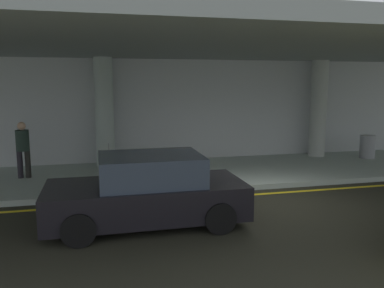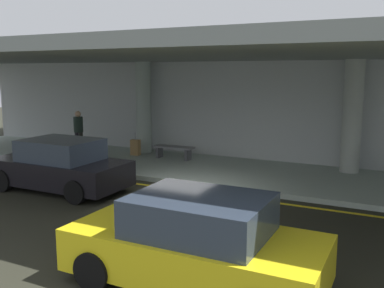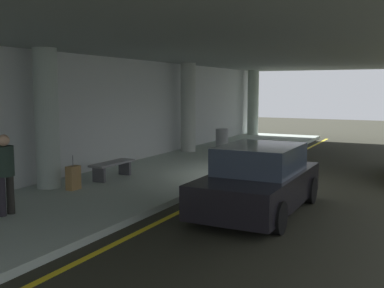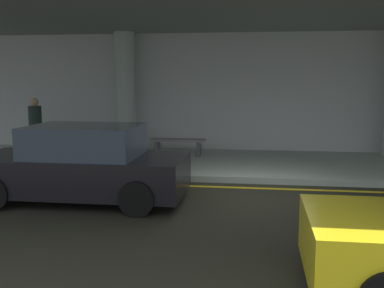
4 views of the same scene
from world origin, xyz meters
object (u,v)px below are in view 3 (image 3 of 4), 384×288
at_px(support_column_center, 253,103).
at_px(suitcase_upright_primary, 73,178).
at_px(support_column_left_mid, 188,108).
at_px(traveler_with_luggage, 5,169).
at_px(bench_metal, 112,166).
at_px(trash_bin_steel, 222,138).
at_px(car_black, 259,181).
at_px(support_column_far_left, 47,119).

distance_m(support_column_center, suitcase_upright_primary, 16.01).
bearing_deg(support_column_left_mid, suitcase_upright_primary, -174.49).
height_order(traveler_with_luggage, bench_metal, traveler_with_luggage).
relative_size(support_column_center, trash_bin_steel, 4.29).
height_order(support_column_center, bench_metal, support_column_center).
relative_size(car_black, traveler_with_luggage, 2.44).
relative_size(support_column_left_mid, support_column_center, 1.00).
bearing_deg(car_black, bench_metal, -102.95).
bearing_deg(car_black, support_column_left_mid, -143.09).
relative_size(support_column_left_mid, suitcase_upright_primary, 4.06).
height_order(support_column_far_left, support_column_left_mid, same).
bearing_deg(trash_bin_steel, suitcase_upright_primary, 179.58).
bearing_deg(support_column_center, car_black, -159.96).
xyz_separation_m(support_column_left_mid, bench_metal, (-6.22, -0.74, -1.47)).
height_order(support_column_far_left, traveler_with_luggage, support_column_far_left).
relative_size(suitcase_upright_primary, bench_metal, 0.56).
xyz_separation_m(support_column_center, suitcase_upright_primary, (-15.92, -0.76, -1.51)).
xyz_separation_m(car_black, traveler_with_luggage, (-3.13, 4.40, 0.40)).
height_order(traveler_with_luggage, trash_bin_steel, traveler_with_luggage).
height_order(support_column_center, trash_bin_steel, support_column_center).
xyz_separation_m(support_column_center, traveler_with_luggage, (-18.42, -1.17, -0.86)).
relative_size(support_column_far_left, support_column_left_mid, 1.00).
bearing_deg(car_black, support_column_far_left, -83.21).
distance_m(support_column_far_left, traveler_with_luggage, 2.82).
height_order(support_column_far_left, car_black, support_column_far_left).
xyz_separation_m(support_column_far_left, traveler_with_luggage, (-2.42, -1.17, -0.86)).
bearing_deg(trash_bin_steel, bench_metal, 179.31).
bearing_deg(support_column_far_left, bench_metal, -22.57).
bearing_deg(car_black, trash_bin_steel, -152.53).
xyz_separation_m(support_column_left_mid, support_column_center, (8.00, 0.00, 0.00)).
bearing_deg(suitcase_upright_primary, support_column_far_left, 123.45).
xyz_separation_m(support_column_far_left, suitcase_upright_primary, (0.08, -0.76, -1.51)).
distance_m(support_column_far_left, bench_metal, 2.43).
distance_m(car_black, trash_bin_steel, 10.11).
relative_size(support_column_center, bench_metal, 2.28).
bearing_deg(support_column_center, support_column_left_mid, 180.00).
bearing_deg(traveler_with_luggage, support_column_center, -142.24).
bearing_deg(trash_bin_steel, traveler_with_luggage, -178.39).
distance_m(support_column_left_mid, car_black, 9.26).
xyz_separation_m(support_column_far_left, bench_metal, (1.78, -0.74, -1.47)).
xyz_separation_m(suitcase_upright_primary, bench_metal, (1.70, 0.02, 0.04)).
bearing_deg(traveler_with_luggage, car_black, 159.56).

